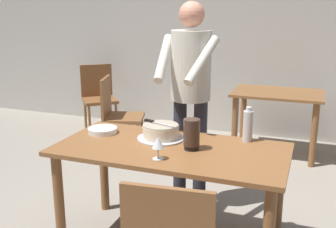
{
  "coord_description": "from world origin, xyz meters",
  "views": [
    {
      "loc": [
        0.88,
        -2.42,
        1.67
      ],
      "look_at": [
        -0.13,
        0.29,
        0.9
      ],
      "focal_mm": 42.82,
      "sensor_mm": 36.0,
      "label": 1
    }
  ],
  "objects_px": {
    "main_dining_table": "(171,164)",
    "plate_stack": "(103,130)",
    "cake_knife": "(153,122)",
    "background_chair_0": "(99,95)",
    "person_cutting_cake": "(190,84)",
    "cake_on_platter": "(161,132)",
    "background_chair_2": "(117,112)",
    "background_table": "(277,106)",
    "wine_glass_near": "(159,144)",
    "water_bottle": "(248,126)",
    "hurricane_lamp": "(192,134)"
  },
  "relations": [
    {
      "from": "main_dining_table",
      "to": "cake_knife",
      "type": "distance_m",
      "value": 0.35
    },
    {
      "from": "person_cutting_cake",
      "to": "background_chair_2",
      "type": "relative_size",
      "value": 1.91
    },
    {
      "from": "person_cutting_cake",
      "to": "plate_stack",
      "type": "bearing_deg",
      "value": -138.64
    },
    {
      "from": "cake_on_platter",
      "to": "cake_knife",
      "type": "xyz_separation_m",
      "value": [
        -0.07,
        0.02,
        0.06
      ]
    },
    {
      "from": "cake_knife",
      "to": "background_table",
      "type": "distance_m",
      "value": 2.17
    },
    {
      "from": "wine_glass_near",
      "to": "water_bottle",
      "type": "distance_m",
      "value": 0.71
    },
    {
      "from": "plate_stack",
      "to": "wine_glass_near",
      "type": "distance_m",
      "value": 0.7
    },
    {
      "from": "cake_knife",
      "to": "background_chair_2",
      "type": "relative_size",
      "value": 0.29
    },
    {
      "from": "cake_knife",
      "to": "hurricane_lamp",
      "type": "height_order",
      "value": "hurricane_lamp"
    },
    {
      "from": "background_chair_0",
      "to": "person_cutting_cake",
      "type": "bearing_deg",
      "value": -43.11
    },
    {
      "from": "wine_glass_near",
      "to": "background_table",
      "type": "height_order",
      "value": "wine_glass_near"
    },
    {
      "from": "main_dining_table",
      "to": "cake_on_platter",
      "type": "xyz_separation_m",
      "value": [
        -0.13,
        0.14,
        0.17
      ]
    },
    {
      "from": "cake_knife",
      "to": "background_chair_0",
      "type": "height_order",
      "value": "background_chair_0"
    },
    {
      "from": "main_dining_table",
      "to": "wine_glass_near",
      "type": "xyz_separation_m",
      "value": [
        0.0,
        -0.23,
        0.22
      ]
    },
    {
      "from": "background_chair_0",
      "to": "plate_stack",
      "type": "bearing_deg",
      "value": -59.14
    },
    {
      "from": "main_dining_table",
      "to": "background_chair_2",
      "type": "distance_m",
      "value": 2.01
    },
    {
      "from": "wine_glass_near",
      "to": "water_bottle",
      "type": "relative_size",
      "value": 0.58
    },
    {
      "from": "plate_stack",
      "to": "background_chair_0",
      "type": "xyz_separation_m",
      "value": [
        -1.33,
        2.23,
        -0.28
      ]
    },
    {
      "from": "person_cutting_cake",
      "to": "background_chair_0",
      "type": "distance_m",
      "value": 2.64
    },
    {
      "from": "cake_on_platter",
      "to": "plate_stack",
      "type": "xyz_separation_m",
      "value": [
        -0.47,
        -0.02,
        -0.03
      ]
    },
    {
      "from": "main_dining_table",
      "to": "background_chair_2",
      "type": "relative_size",
      "value": 1.74
    },
    {
      "from": "main_dining_table",
      "to": "background_table",
      "type": "relative_size",
      "value": 1.57
    },
    {
      "from": "cake_knife",
      "to": "background_chair_2",
      "type": "bearing_deg",
      "value": 126.22
    },
    {
      "from": "cake_on_platter",
      "to": "cake_knife",
      "type": "distance_m",
      "value": 0.1
    },
    {
      "from": "plate_stack",
      "to": "hurricane_lamp",
      "type": "height_order",
      "value": "hurricane_lamp"
    },
    {
      "from": "main_dining_table",
      "to": "plate_stack",
      "type": "height_order",
      "value": "plate_stack"
    },
    {
      "from": "plate_stack",
      "to": "water_bottle",
      "type": "bearing_deg",
      "value": 10.18
    },
    {
      "from": "person_cutting_cake",
      "to": "background_table",
      "type": "distance_m",
      "value": 1.76
    },
    {
      "from": "cake_knife",
      "to": "hurricane_lamp",
      "type": "bearing_deg",
      "value": -24.37
    },
    {
      "from": "wine_glass_near",
      "to": "person_cutting_cake",
      "type": "distance_m",
      "value": 0.86
    },
    {
      "from": "plate_stack",
      "to": "background_table",
      "type": "distance_m",
      "value": 2.35
    },
    {
      "from": "main_dining_table",
      "to": "hurricane_lamp",
      "type": "height_order",
      "value": "hurricane_lamp"
    },
    {
      "from": "plate_stack",
      "to": "background_chair_2",
      "type": "xyz_separation_m",
      "value": [
        -0.64,
        1.46,
        -0.28
      ]
    },
    {
      "from": "person_cutting_cake",
      "to": "background_chair_2",
      "type": "distance_m",
      "value": 1.64
    },
    {
      "from": "wine_glass_near",
      "to": "water_bottle",
      "type": "height_order",
      "value": "water_bottle"
    },
    {
      "from": "cake_on_platter",
      "to": "background_chair_2",
      "type": "bearing_deg",
      "value": 127.52
    },
    {
      "from": "main_dining_table",
      "to": "background_chair_2",
      "type": "height_order",
      "value": "background_chair_2"
    },
    {
      "from": "cake_knife",
      "to": "background_chair_0",
      "type": "distance_m",
      "value": 2.82
    },
    {
      "from": "background_chair_2",
      "to": "main_dining_table",
      "type": "bearing_deg",
      "value": -52.02
    },
    {
      "from": "cake_on_platter",
      "to": "person_cutting_cake",
      "type": "bearing_deg",
      "value": 80.7
    },
    {
      "from": "cake_knife",
      "to": "person_cutting_cake",
      "type": "xyz_separation_m",
      "value": [
        0.14,
        0.44,
        0.21
      ]
    },
    {
      "from": "wine_glass_near",
      "to": "hurricane_lamp",
      "type": "relative_size",
      "value": 0.69
    },
    {
      "from": "person_cutting_cake",
      "to": "background_table",
      "type": "xyz_separation_m",
      "value": [
        0.55,
        1.6,
        -0.5
      ]
    },
    {
      "from": "background_table",
      "to": "wine_glass_near",
      "type": "bearing_deg",
      "value": -101.45
    },
    {
      "from": "cake_on_platter",
      "to": "background_chair_0",
      "type": "bearing_deg",
      "value": 129.09
    },
    {
      "from": "main_dining_table",
      "to": "wine_glass_near",
      "type": "distance_m",
      "value": 0.32
    },
    {
      "from": "wine_glass_near",
      "to": "person_cutting_cake",
      "type": "relative_size",
      "value": 0.08
    },
    {
      "from": "cake_knife",
      "to": "person_cutting_cake",
      "type": "relative_size",
      "value": 0.15
    },
    {
      "from": "person_cutting_cake",
      "to": "background_chair_2",
      "type": "bearing_deg",
      "value": 140.32
    },
    {
      "from": "plate_stack",
      "to": "person_cutting_cake",
      "type": "xyz_separation_m",
      "value": [
        0.54,
        0.48,
        0.31
      ]
    }
  ]
}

